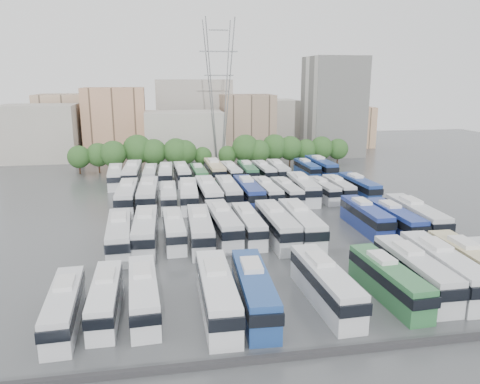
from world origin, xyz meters
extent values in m
plane|color=#424447|center=(0.00, 0.00, 0.00)|extent=(220.00, 220.00, 0.00)
cube|color=#2D2D30|center=(0.00, -33.00, 0.25)|extent=(56.00, 0.50, 0.50)
cylinder|color=black|center=(-29.99, 42.02, 1.03)|extent=(0.36, 0.36, 2.06)
sphere|color=#234C1E|center=(-29.99, 42.02, 3.83)|extent=(4.95, 4.95, 4.95)
cylinder|color=black|center=(-25.96, 42.75, 1.09)|extent=(0.36, 0.36, 2.18)
sphere|color=#234C1E|center=(-25.96, 42.75, 4.06)|extent=(5.24, 5.24, 5.24)
cylinder|color=black|center=(-22.59, 41.25, 1.19)|extent=(0.36, 0.36, 2.39)
sphere|color=#234C1E|center=(-22.59, 41.25, 4.43)|extent=(5.73, 5.73, 5.73)
cylinder|color=black|center=(-17.47, 42.83, 1.36)|extent=(0.36, 0.36, 2.72)
sphere|color=#234C1E|center=(-17.47, 42.83, 5.05)|extent=(6.53, 6.53, 6.53)
cylinder|color=black|center=(-13.91, 41.82, 1.21)|extent=(0.36, 0.36, 2.42)
sphere|color=#234C1E|center=(-13.91, 41.82, 4.49)|extent=(5.80, 5.80, 5.80)
cylinder|color=black|center=(-8.99, 41.32, 1.23)|extent=(0.36, 0.36, 2.46)
sphere|color=#234C1E|center=(-8.99, 41.32, 4.57)|extent=(5.91, 5.91, 5.91)
cylinder|color=black|center=(-7.07, 41.60, 1.15)|extent=(0.36, 0.36, 2.31)
sphere|color=#234C1E|center=(-7.07, 41.60, 4.28)|extent=(5.54, 5.54, 5.54)
cylinder|color=black|center=(-2.95, 42.19, 0.87)|extent=(0.36, 0.36, 1.73)
sphere|color=#234C1E|center=(-2.95, 42.19, 3.22)|extent=(4.16, 4.16, 4.16)
cylinder|color=black|center=(2.70, 41.90, 0.89)|extent=(0.36, 0.36, 1.79)
sphere|color=#234C1E|center=(2.70, 41.90, 3.32)|extent=(4.29, 4.29, 4.29)
cylinder|color=black|center=(6.87, 41.74, 1.30)|extent=(0.36, 0.36, 2.60)
sphere|color=#234C1E|center=(6.87, 41.74, 4.83)|extent=(6.25, 6.25, 6.25)
cylinder|color=black|center=(9.89, 41.17, 1.11)|extent=(0.36, 0.36, 2.21)
sphere|color=#234C1E|center=(9.89, 41.17, 4.11)|extent=(5.31, 5.31, 5.31)
cylinder|color=black|center=(14.05, 42.82, 1.26)|extent=(0.36, 0.36, 2.53)
sphere|color=#234C1E|center=(14.05, 42.82, 4.69)|extent=(6.07, 6.07, 6.07)
cylinder|color=black|center=(17.75, 42.52, 1.19)|extent=(0.36, 0.36, 2.38)
sphere|color=#234C1E|center=(17.75, 42.52, 4.42)|extent=(5.71, 5.71, 5.71)
cylinder|color=black|center=(21.63, 42.59, 1.05)|extent=(0.36, 0.36, 2.11)
sphere|color=#234C1E|center=(21.63, 42.59, 3.92)|extent=(5.06, 5.06, 5.06)
cylinder|color=black|center=(25.62, 42.84, 1.14)|extent=(0.36, 0.36, 2.29)
sphere|color=#234C1E|center=(25.62, 42.84, 4.24)|extent=(5.48, 5.48, 5.48)
cylinder|color=black|center=(29.76, 42.75, 1.04)|extent=(0.36, 0.36, 2.08)
sphere|color=#234C1E|center=(29.76, 42.75, 3.86)|extent=(4.99, 4.99, 4.99)
cube|color=#9E998E|center=(-42.00, 62.00, 7.00)|extent=(18.00, 14.00, 14.00)
cube|color=tan|center=(-24.00, 68.00, 9.00)|extent=(16.00, 12.00, 18.00)
cube|color=#ADA89E|center=(-6.00, 60.00, 6.00)|extent=(20.00, 14.00, 12.00)
cube|color=gray|center=(12.00, 66.00, 8.00)|extent=(14.00, 12.00, 16.00)
cube|color=gray|center=(-2.00, 80.00, 10.00)|extent=(22.00, 16.00, 20.00)
cube|color=tan|center=(-38.00, 78.00, 8.00)|extent=(16.00, 14.00, 16.00)
cube|color=#A39E93|center=(20.00, 78.00, 7.00)|extent=(18.00, 14.00, 14.00)
cube|color=tan|center=(44.00, 72.00, 6.00)|extent=(14.00, 12.00, 12.00)
cube|color=gray|center=(-14.00, 74.00, 5.00)|extent=(12.00, 10.00, 10.00)
cube|color=silver|center=(34.00, 58.00, 13.00)|extent=(14.00, 14.00, 26.00)
cylinder|color=slate|center=(0.00, 48.00, 17.00)|extent=(2.90, 2.91, 33.83)
cylinder|color=slate|center=(0.00, 52.00, 17.00)|extent=(2.90, 2.91, 33.83)
cylinder|color=slate|center=(4.00, 48.00, 17.00)|extent=(2.90, 2.91, 33.83)
cylinder|color=slate|center=(4.00, 52.00, 17.00)|extent=(2.90, 2.91, 33.83)
cube|color=slate|center=(2.00, 50.00, 31.28)|extent=(4.50, 0.30, 0.30)
cube|color=slate|center=(2.00, 50.00, 26.52)|extent=(9.00, 0.30, 0.30)
cube|color=slate|center=(2.00, 50.00, 21.08)|extent=(7.00, 0.30, 0.30)
cube|color=silver|center=(-21.49, -24.73, 1.56)|extent=(2.79, 11.07, 3.11)
cube|color=black|center=(-21.48, -24.86, 2.15)|extent=(2.90, 11.24, 0.92)
cube|color=silver|center=(-21.55, -23.35, 3.31)|extent=(1.68, 2.99, 0.40)
cube|color=silver|center=(-18.19, -23.52, 1.52)|extent=(2.31, 10.74, 3.04)
cube|color=black|center=(-18.19, -23.65, 2.10)|extent=(2.42, 10.90, 0.89)
cube|color=silver|center=(-18.19, -22.17, 3.24)|extent=(1.53, 2.87, 0.39)
cube|color=silver|center=(-14.87, -23.46, 1.61)|extent=(3.01, 11.48, 3.22)
cube|color=black|center=(-14.87, -23.60, 2.23)|extent=(3.13, 11.65, 0.95)
cube|color=silver|center=(-14.95, -22.04, 3.43)|extent=(1.77, 3.11, 0.42)
cube|color=silver|center=(-8.38, -24.96, 1.81)|extent=(2.87, 12.79, 3.62)
cube|color=black|center=(-8.38, -25.12, 2.50)|extent=(3.00, 12.99, 1.06)
cube|color=silver|center=(-8.36, -23.37, 3.85)|extent=(1.85, 3.43, 0.47)
cube|color=navy|center=(-5.00, -24.96, 1.77)|extent=(3.30, 12.64, 3.55)
cube|color=black|center=(-5.01, -25.12, 2.45)|extent=(3.44, 12.83, 1.04)
cube|color=silver|center=(-4.92, -23.40, 3.78)|extent=(1.94, 3.43, 0.46)
cube|color=silver|center=(1.87, -24.70, 1.78)|extent=(3.06, 12.62, 3.55)
cube|color=black|center=(1.88, -24.86, 2.46)|extent=(3.20, 12.81, 1.05)
cube|color=silver|center=(1.82, -23.14, 3.78)|extent=(1.88, 3.40, 0.46)
cube|color=#2F6E3D|center=(8.22, -24.75, 1.67)|extent=(3.07, 11.91, 3.34)
cube|color=black|center=(8.23, -24.90, 2.31)|extent=(3.20, 12.09, 0.98)
cube|color=silver|center=(8.15, -23.28, 3.56)|extent=(1.82, 3.22, 0.43)
cube|color=silver|center=(11.59, -23.60, 1.80)|extent=(2.78, 12.69, 3.59)
cube|color=black|center=(11.59, -23.76, 2.48)|extent=(2.91, 12.88, 1.06)
cube|color=silver|center=(11.60, -22.01, 3.82)|extent=(1.82, 3.39, 0.46)
cube|color=silver|center=(14.73, -23.54, 1.88)|extent=(3.38, 13.37, 3.76)
cube|color=black|center=(14.72, -23.71, 2.60)|extent=(3.52, 13.57, 1.10)
cube|color=silver|center=(14.80, -21.89, 4.00)|extent=(2.03, 3.61, 0.49)
cube|color=#C9BC8A|center=(18.22, -23.12, 1.81)|extent=(3.18, 12.84, 3.61)
cube|color=black|center=(18.22, -23.28, 2.50)|extent=(3.31, 13.03, 1.06)
cube|color=silver|center=(18.28, -21.53, 3.85)|extent=(1.93, 3.46, 0.47)
cube|color=silver|center=(-18.12, -7.08, 1.79)|extent=(3.21, 12.75, 3.58)
cube|color=black|center=(-18.12, -7.24, 2.48)|extent=(3.34, 12.94, 1.05)
cube|color=silver|center=(-18.19, -5.50, 3.82)|extent=(1.93, 3.44, 0.46)
cube|color=silver|center=(-15.01, -6.10, 1.79)|extent=(3.05, 12.71, 3.58)
cube|color=black|center=(-15.01, -6.26, 2.48)|extent=(3.18, 12.90, 1.05)
cube|color=silver|center=(-14.96, -4.52, 3.81)|extent=(1.89, 3.42, 0.46)
cube|color=silver|center=(-11.43, -5.47, 1.58)|extent=(2.62, 11.22, 3.17)
cube|color=black|center=(-11.42, -5.61, 2.19)|extent=(2.73, 11.39, 0.93)
cube|color=silver|center=(-11.46, -4.07, 3.37)|extent=(1.65, 3.01, 0.41)
cube|color=silver|center=(-8.18, -6.74, 1.78)|extent=(3.01, 12.66, 3.57)
cube|color=black|center=(-8.18, -6.89, 2.47)|extent=(3.14, 12.85, 1.05)
cube|color=silver|center=(-8.14, -5.16, 3.80)|extent=(1.87, 3.40, 0.46)
cube|color=silver|center=(-5.01, -4.95, 1.82)|extent=(3.39, 13.00, 3.65)
cube|color=black|center=(-5.01, -5.11, 2.52)|extent=(3.53, 13.20, 1.07)
cube|color=silver|center=(-5.10, -3.35, 3.88)|extent=(2.00, 3.52, 0.47)
cube|color=silver|center=(-1.68, -5.39, 1.66)|extent=(2.65, 11.73, 3.31)
cube|color=black|center=(-1.68, -5.54, 2.29)|extent=(2.77, 11.90, 0.97)
cube|color=silver|center=(-1.70, -3.93, 3.53)|extent=(1.70, 3.14, 0.43)
cube|color=silver|center=(1.79, -6.86, 1.86)|extent=(2.97, 13.19, 3.73)
cube|color=black|center=(1.79, -7.02, 2.58)|extent=(3.10, 13.39, 1.10)
cube|color=silver|center=(1.77, -5.21, 3.97)|extent=(1.91, 3.53, 0.48)
cube|color=silver|center=(4.97, -7.08, 1.90)|extent=(3.12, 13.44, 3.79)
cube|color=black|center=(4.97, -7.24, 2.62)|extent=(3.25, 13.64, 1.12)
cube|color=silver|center=(5.01, -5.40, 4.04)|extent=(1.97, 3.61, 0.49)
cube|color=navy|center=(15.05, -4.89, 1.73)|extent=(2.68, 12.22, 3.46)
cube|color=black|center=(15.05, -5.05, 2.39)|extent=(2.80, 12.40, 1.02)
cube|color=silver|center=(15.06, -3.37, 3.68)|extent=(1.75, 3.27, 0.45)
cube|color=navy|center=(18.21, -7.12, 1.74)|extent=(2.87, 12.32, 3.48)
cube|color=black|center=(18.21, -7.27, 2.40)|extent=(3.00, 12.51, 1.02)
cube|color=silver|center=(18.17, -5.59, 3.70)|extent=(1.81, 3.31, 0.45)
cube|color=silver|center=(21.48, -6.84, 1.88)|extent=(3.22, 13.36, 3.76)
cube|color=black|center=(21.47, -7.00, 2.60)|extent=(3.35, 13.56, 1.11)
cube|color=silver|center=(21.53, -5.18, 4.01)|extent=(1.99, 3.60, 0.49)
cube|color=silver|center=(-18.21, 11.98, 1.84)|extent=(3.14, 13.08, 3.69)
cube|color=black|center=(-18.21, 11.82, 2.55)|extent=(3.28, 13.28, 1.08)
cube|color=silver|center=(-18.16, 13.61, 3.92)|extent=(1.94, 3.52, 0.48)
cube|color=silver|center=(-14.89, 12.09, 1.89)|extent=(3.38, 13.44, 3.78)
cube|color=black|center=(-14.90, 11.92, 2.61)|extent=(3.52, 13.65, 1.11)
cube|color=silver|center=(-14.82, 13.76, 4.02)|extent=(2.03, 3.63, 0.49)
cube|color=silver|center=(-11.60, 11.61, 1.59)|extent=(2.61, 11.27, 3.18)
cube|color=black|center=(-11.60, 11.47, 2.20)|extent=(2.73, 11.44, 0.94)
cube|color=silver|center=(-11.57, 13.01, 3.39)|extent=(1.65, 3.03, 0.41)
cube|color=silver|center=(-8.33, 11.47, 1.78)|extent=(3.28, 12.70, 3.56)
cube|color=black|center=(-8.33, 11.32, 2.46)|extent=(3.41, 12.89, 1.05)
cube|color=silver|center=(-8.25, 13.04, 3.80)|extent=(1.94, 3.44, 0.46)
cube|color=silver|center=(-5.11, 11.19, 1.90)|extent=(3.22, 13.47, 3.80)
cube|color=black|center=(-5.10, 11.02, 2.62)|extent=(3.36, 13.67, 1.12)
cube|color=silver|center=(-5.15, 12.86, 4.04)|extent=(2.00, 3.62, 0.49)
cube|color=silver|center=(-1.70, 12.06, 1.81)|extent=(2.73, 12.80, 3.62)
cube|color=black|center=(-1.70, 11.90, 2.51)|extent=(2.86, 12.99, 1.07)
cube|color=silver|center=(-1.70, 13.66, 3.86)|extent=(1.82, 3.41, 0.47)
cube|color=navy|center=(1.58, 11.18, 1.85)|extent=(3.02, 13.12, 3.70)
cube|color=black|center=(1.59, 11.02, 2.56)|extent=(3.16, 13.32, 1.09)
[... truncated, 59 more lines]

